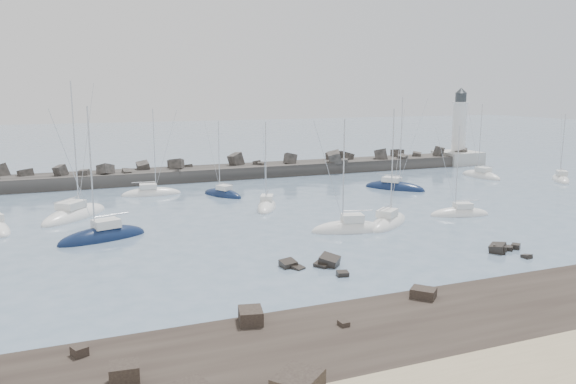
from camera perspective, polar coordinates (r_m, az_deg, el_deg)
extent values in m
plane|color=slate|center=(52.31, 2.41, -4.66)|extent=(400.00, 400.00, 0.00)
cube|color=black|center=(34.62, 18.08, -13.21)|extent=(140.00, 12.00, 0.70)
cube|color=black|center=(33.01, -3.82, -12.44)|extent=(1.64, 1.87, 0.82)
cube|color=black|center=(32.84, 5.67, -13.13)|extent=(0.55, 0.64, 0.27)
cube|color=black|center=(27.76, -16.27, -17.32)|extent=(1.45, 1.31, 0.98)
cube|color=black|center=(31.16, -20.43, -14.89)|extent=(0.92, 0.96, 0.48)
cube|color=black|center=(37.70, 13.59, -9.93)|extent=(1.93, 1.96, 0.61)
cube|color=black|center=(42.01, 5.56, -8.33)|extent=(0.95, 0.86, 0.55)
cube|color=black|center=(44.25, 4.19, -7.18)|extent=(1.99, 2.15, 1.49)
cube|color=black|center=(43.48, 1.02, -7.87)|extent=(1.15, 1.18, 0.66)
cube|color=black|center=(44.10, 3.54, -7.57)|extent=(1.52, 1.56, 0.94)
cube|color=black|center=(43.97, 0.02, -7.62)|extent=(1.31, 1.38, 1.25)
cube|color=black|center=(43.95, 4.05, -7.71)|extent=(0.77, 0.72, 0.68)
cube|color=black|center=(50.08, 23.08, -6.15)|extent=(0.72, 0.88, 0.65)
cube|color=black|center=(52.48, 22.13, -5.23)|extent=(0.98, 0.97, 0.69)
cube|color=black|center=(52.02, 21.40, -5.54)|extent=(1.42, 1.42, 0.87)
cube|color=black|center=(50.78, 20.55, -5.61)|extent=(1.88, 1.70, 1.47)
cube|color=black|center=(50.68, 20.67, -5.50)|extent=(1.39, 1.38, 0.89)
cube|color=#2D2B28|center=(86.08, -12.78, 1.18)|extent=(115.00, 6.00, 3.20)
cube|color=#2D2B28|center=(104.91, 15.07, 3.98)|extent=(2.52, 2.37, 2.20)
cube|color=#2D2B28|center=(110.13, 15.73, 3.74)|extent=(1.36, 1.55, 0.98)
cube|color=#2D2B28|center=(83.96, -16.07, 1.83)|extent=(1.39, 1.76, 1.57)
cube|color=#2D2B28|center=(96.87, 5.98, 3.60)|extent=(2.57, 2.33, 2.03)
cube|color=#2D2B28|center=(88.37, -10.21, 2.38)|extent=(2.17, 2.08, 1.56)
cube|color=#2D2B28|center=(86.73, -11.22, 2.76)|extent=(2.55, 2.96, 2.12)
cube|color=#2D2B28|center=(89.85, -3.17, 2.92)|extent=(1.68, 1.54, 1.19)
cube|color=#2D2B28|center=(96.91, 4.62, 3.53)|extent=(2.76, 2.66, 2.24)
cube|color=#2D2B28|center=(92.92, 5.76, 3.06)|extent=(1.73, 1.73, 1.16)
cube|color=#2D2B28|center=(83.72, -18.05, 2.14)|extent=(2.57, 2.88, 2.21)
cube|color=#2D2B28|center=(84.24, -22.12, 1.99)|extent=(2.25, 2.02, 1.95)
cube|color=#2D2B28|center=(87.93, -11.38, 2.73)|extent=(2.52, 2.62, 1.76)
cube|color=#2D2B28|center=(99.22, 11.55, 3.44)|extent=(1.74, 1.88, 1.37)
cube|color=#2D2B28|center=(96.66, 4.42, 3.59)|extent=(2.23, 2.16, 1.50)
cube|color=#2D2B28|center=(103.52, 12.93, 3.63)|extent=(2.34, 2.42, 1.51)
cube|color=#2D2B28|center=(102.53, 11.04, 3.87)|extent=(2.16, 2.30, 1.78)
cube|color=#2D2B28|center=(108.28, 17.21, 3.72)|extent=(3.08, 2.80, 2.28)
cube|color=#2D2B28|center=(98.19, 9.42, 3.66)|extent=(2.86, 3.18, 2.79)
cube|color=#2D2B28|center=(99.35, 9.35, 3.50)|extent=(1.74, 1.92, 1.42)
cube|color=#2D2B28|center=(87.67, -27.23, 1.83)|extent=(2.85, 2.42, 2.60)
cube|color=#2D2B28|center=(90.98, 0.21, 3.34)|extent=(2.26, 2.14, 2.40)
cube|color=#2D2B28|center=(92.56, 4.75, 3.51)|extent=(3.13, 3.16, 2.61)
cube|color=#2D2B28|center=(89.20, -2.73, 2.71)|extent=(1.41, 1.49, 1.26)
cube|color=#2D2B28|center=(89.24, -5.31, 3.23)|extent=(2.89, 2.35, 2.62)
cube|color=#2D2B28|center=(86.82, -14.51, 2.53)|extent=(1.98, 2.12, 1.88)
cube|color=#2D2B28|center=(83.60, -20.02, 1.74)|extent=(1.82, 1.87, 1.22)
cube|color=#2D2B28|center=(86.10, -25.12, 1.74)|extent=(2.32, 2.22, 1.47)
cube|color=#2D2B28|center=(108.58, 17.29, 3.65)|extent=(1.68, 1.85, 1.29)
cube|color=#2D2B28|center=(83.79, -11.20, 1.93)|extent=(1.37, 1.27, 1.09)
cube|color=#ABABA6|center=(108.79, 16.84, 3.18)|extent=(7.00, 7.00, 3.00)
cylinder|color=white|center=(108.26, 17.01, 6.33)|extent=(2.50, 2.50, 9.00)
cylinder|color=white|center=(108.07, 17.13, 8.67)|extent=(3.20, 3.20, 0.25)
cylinder|color=#2E3337|center=(108.06, 17.16, 9.14)|extent=(2.00, 2.00, 1.60)
cone|color=#2E3337|center=(108.05, 17.19, 9.82)|extent=(2.20, 2.20, 1.00)
ellipsoid|color=#0E1C3D|center=(54.45, -18.32, -4.53)|extent=(8.62, 4.98, 2.29)
cube|color=white|center=(54.27, -18.00, -3.07)|extent=(2.71, 2.29, 0.79)
cylinder|color=silver|center=(52.97, -19.38, 2.22)|extent=(0.14, 0.14, 11.11)
cylinder|color=silver|center=(54.32, -17.48, -2.24)|extent=(3.17, 1.13, 0.11)
ellipsoid|color=white|center=(64.68, -20.84, -2.37)|extent=(8.59, 9.64, 2.44)
cube|color=white|center=(64.02, -21.19, -1.23)|extent=(3.29, 3.41, 0.76)
cylinder|color=silver|center=(64.14, -20.85, 4.52)|extent=(0.13, 0.13, 13.36)
cylinder|color=silver|center=(63.35, -21.61, -0.72)|extent=(2.57, 3.15, 0.11)
ellipsoid|color=white|center=(75.38, -13.70, -0.25)|extent=(7.79, 2.93, 1.92)
cube|color=white|center=(75.16, -14.03, 0.57)|extent=(2.25, 1.69, 0.61)
cylinder|color=silver|center=(74.59, -13.43, 4.28)|extent=(0.10, 0.10, 10.31)
cylinder|color=silver|center=(75.04, -14.45, 0.97)|extent=(3.05, 0.31, 0.09)
ellipsoid|color=white|center=(54.82, 6.16, -3.95)|extent=(7.66, 3.91, 2.13)
cube|color=white|center=(54.61, 6.56, -2.63)|extent=(2.34, 1.91, 0.75)
cylinder|color=silver|center=(53.53, 5.67, 2.10)|extent=(0.13, 0.13, 9.90)
cylinder|color=silver|center=(54.60, 7.09, -1.90)|extent=(2.88, 0.79, 0.11)
ellipsoid|color=white|center=(65.06, -2.19, -1.62)|extent=(4.85, 7.01, 1.88)
cube|color=white|center=(65.17, -2.16, -0.60)|extent=(2.06, 2.30, 0.64)
cylinder|color=silver|center=(63.63, -2.27, 3.01)|extent=(0.11, 0.11, 9.14)
cylinder|color=silver|center=(65.52, -2.12, 0.00)|extent=(1.27, 2.48, 0.09)
ellipsoid|color=white|center=(58.04, 10.14, -3.25)|extent=(7.79, 6.80, 2.13)
cube|color=white|center=(57.40, 10.04, -2.11)|extent=(2.74, 2.63, 0.71)
cylinder|color=silver|center=(57.51, 10.55, 2.96)|extent=(0.12, 0.12, 10.72)
cylinder|color=silver|center=(56.75, 9.87, -1.57)|extent=(2.58, 2.02, 0.10)
ellipsoid|color=#0E1C3D|center=(79.08, 10.78, 0.35)|extent=(7.29, 8.47, 2.14)
cube|color=white|center=(79.02, 10.51, 1.26)|extent=(2.83, 2.97, 0.67)
cylinder|color=silver|center=(77.98, 11.42, 5.16)|extent=(0.11, 0.11, 11.61)
cylinder|color=silver|center=(79.14, 10.12, 1.74)|extent=(2.14, 2.81, 0.10)
ellipsoid|color=white|center=(64.13, 17.02, -2.25)|extent=(6.94, 3.72, 1.79)
cube|color=white|center=(64.05, 17.35, -1.32)|extent=(2.14, 1.78, 0.60)
cylinder|color=silver|center=(63.02, 16.83, 2.38)|extent=(0.10, 0.10, 8.96)
cylinder|color=silver|center=(64.14, 17.75, -0.82)|extent=(2.58, 0.78, 0.09)
ellipsoid|color=white|center=(93.23, 19.00, 1.47)|extent=(2.95, 7.88, 2.06)
cube|color=white|center=(92.80, 19.21, 2.18)|extent=(1.71, 2.27, 0.69)
cylinder|color=silver|center=(92.98, 18.95, 5.23)|extent=(0.12, 0.12, 10.44)
cylinder|color=silver|center=(92.34, 19.48, 2.52)|extent=(0.32, 3.09, 0.10)
ellipsoid|color=white|center=(94.05, 25.95, 1.06)|extent=(5.66, 6.67, 1.98)
cube|color=white|center=(93.56, 26.05, 1.75)|extent=(2.21, 2.32, 0.71)
cylinder|color=silver|center=(93.96, 26.15, 4.35)|extent=(0.12, 0.12, 9.09)
cylinder|color=silver|center=(93.02, 26.14, 2.11)|extent=(1.67, 2.23, 0.10)
ellipsoid|color=#0E1C3D|center=(73.12, -6.66, -0.35)|extent=(4.82, 6.73, 1.79)
cube|color=white|center=(72.69, -6.50, 0.45)|extent=(2.01, 2.23, 0.61)
cylinder|color=silver|center=(72.73, -7.02, 3.71)|extent=(0.10, 0.10, 8.82)
cylinder|color=silver|center=(72.27, -6.26, 0.85)|extent=(1.29, 2.36, 0.09)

